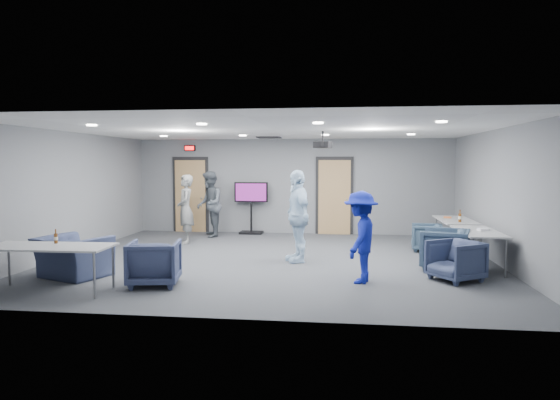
# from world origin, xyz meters

# --- Properties ---
(floor) EXTENTS (9.00, 9.00, 0.00)m
(floor) POSITION_xyz_m (0.00, 0.00, 0.00)
(floor) COLOR #323539
(floor) RESTS_ON ground
(ceiling) EXTENTS (9.00, 9.00, 0.00)m
(ceiling) POSITION_xyz_m (0.00, 0.00, 2.70)
(ceiling) COLOR silver
(ceiling) RESTS_ON wall_back
(wall_back) EXTENTS (9.00, 0.02, 2.70)m
(wall_back) POSITION_xyz_m (0.00, 4.00, 1.35)
(wall_back) COLOR slate
(wall_back) RESTS_ON floor
(wall_front) EXTENTS (9.00, 0.02, 2.70)m
(wall_front) POSITION_xyz_m (0.00, -4.00, 1.35)
(wall_front) COLOR slate
(wall_front) RESTS_ON floor
(wall_left) EXTENTS (0.02, 8.00, 2.70)m
(wall_left) POSITION_xyz_m (-4.50, 0.00, 1.35)
(wall_left) COLOR slate
(wall_left) RESTS_ON floor
(wall_right) EXTENTS (0.02, 8.00, 2.70)m
(wall_right) POSITION_xyz_m (4.50, 0.00, 1.35)
(wall_right) COLOR slate
(wall_right) RESTS_ON floor
(door_left) EXTENTS (1.06, 0.17, 2.24)m
(door_left) POSITION_xyz_m (-3.00, 3.95, 1.07)
(door_left) COLOR black
(door_left) RESTS_ON wall_back
(door_right) EXTENTS (1.06, 0.17, 2.24)m
(door_right) POSITION_xyz_m (1.20, 3.95, 1.07)
(door_right) COLOR black
(door_right) RESTS_ON wall_back
(exit_sign) EXTENTS (0.32, 0.08, 0.16)m
(exit_sign) POSITION_xyz_m (-3.00, 3.93, 2.45)
(exit_sign) COLOR black
(exit_sign) RESTS_ON wall_back
(hvac_diffuser) EXTENTS (0.60, 0.60, 0.03)m
(hvac_diffuser) POSITION_xyz_m (-0.50, 2.80, 2.69)
(hvac_diffuser) COLOR black
(hvac_diffuser) RESTS_ON ceiling
(downlights) EXTENTS (6.18, 3.78, 0.02)m
(downlights) POSITION_xyz_m (0.00, 0.00, 2.68)
(downlights) COLOR white
(downlights) RESTS_ON ceiling
(person_a) EXTENTS (0.60, 0.73, 1.73)m
(person_a) POSITION_xyz_m (-2.49, 1.88, 0.86)
(person_a) COLOR gray
(person_a) RESTS_ON floor
(person_b) EXTENTS (0.90, 1.03, 1.80)m
(person_b) POSITION_xyz_m (-2.18, 3.00, 0.90)
(person_b) COLOR #4F575F
(person_b) RESTS_ON floor
(person_c) EXTENTS (0.85, 1.20, 1.88)m
(person_c) POSITION_xyz_m (0.51, -0.12, 0.94)
(person_c) COLOR #C6E4FF
(person_c) RESTS_ON floor
(person_d) EXTENTS (0.81, 1.12, 1.55)m
(person_d) POSITION_xyz_m (1.73, -1.79, 0.78)
(person_d) COLOR #1824A0
(person_d) RESTS_ON floor
(chair_right_a) EXTENTS (0.77, 0.75, 0.63)m
(chair_right_a) POSITION_xyz_m (3.35, 1.46, 0.31)
(chair_right_a) COLOR #374B5F
(chair_right_a) RESTS_ON floor
(chair_right_b) EXTENTS (1.06, 1.05, 0.78)m
(chair_right_b) POSITION_xyz_m (3.35, -0.54, 0.39)
(chair_right_b) COLOR #36485D
(chair_right_b) RESTS_ON floor
(chair_right_c) EXTENTS (1.05, 1.05, 0.70)m
(chair_right_c) POSITION_xyz_m (3.35, -1.46, 0.35)
(chair_right_c) COLOR #37415F
(chair_right_c) RESTS_ON floor
(chair_front_a) EXTENTS (0.93, 0.95, 0.75)m
(chair_front_a) POSITION_xyz_m (-1.66, -2.40, 0.37)
(chair_front_a) COLOR #343C5A
(chair_front_a) RESTS_ON floor
(chair_front_b) EXTENTS (1.39, 1.31, 0.72)m
(chair_front_b) POSITION_xyz_m (-3.32, -2.00, 0.36)
(chair_front_b) COLOR #353E5D
(chair_front_b) RESTS_ON floor
(table_right_a) EXTENTS (0.73, 1.76, 0.73)m
(table_right_a) POSITION_xyz_m (4.00, 1.53, 0.68)
(table_right_a) COLOR #A1A3A6
(table_right_a) RESTS_ON floor
(table_right_b) EXTENTS (0.71, 1.70, 0.73)m
(table_right_b) POSITION_xyz_m (4.00, -0.37, 0.68)
(table_right_b) COLOR #A1A3A6
(table_right_b) RESTS_ON floor
(table_front_left) EXTENTS (1.97, 0.86, 0.73)m
(table_front_left) POSITION_xyz_m (-3.14, -3.00, 0.69)
(table_front_left) COLOR #A1A3A6
(table_front_left) RESTS_ON floor
(bottle_front) EXTENTS (0.06, 0.06, 0.23)m
(bottle_front) POSITION_xyz_m (-3.15, -2.78, 0.81)
(bottle_front) COLOR #633511
(bottle_front) RESTS_ON table_front_left
(bottle_right) EXTENTS (0.07, 0.07, 0.27)m
(bottle_right) POSITION_xyz_m (3.98, 1.03, 0.83)
(bottle_right) COLOR #633511
(bottle_right) RESTS_ON table_right_a
(snack_box) EXTENTS (0.16, 0.11, 0.04)m
(snack_box) POSITION_xyz_m (3.87, 1.81, 0.75)
(snack_box) COLOR orange
(snack_box) RESTS_ON table_right_a
(wrapper) EXTENTS (0.23, 0.19, 0.05)m
(wrapper) POSITION_xyz_m (4.10, -0.37, 0.75)
(wrapper) COLOR white
(wrapper) RESTS_ON table_right_b
(tv_stand) EXTENTS (0.96, 0.46, 1.47)m
(tv_stand) POSITION_xyz_m (-1.16, 3.75, 0.84)
(tv_stand) COLOR black
(tv_stand) RESTS_ON floor
(projector) EXTENTS (0.40, 0.37, 0.36)m
(projector) POSITION_xyz_m (1.00, 0.39, 2.40)
(projector) COLOR black
(projector) RESTS_ON ceiling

